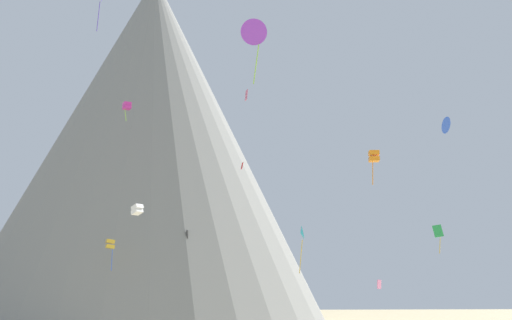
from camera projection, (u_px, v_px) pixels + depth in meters
rock_massif at (160, 162)px, 117.85m from camera, size 65.16×65.16×63.18m
kite_white_low at (137, 210)px, 67.00m from camera, size 1.33×1.34×1.10m
kite_red_mid at (242, 166)px, 71.74m from camera, size 0.24×0.59×0.73m
kite_violet_high at (254, 33)px, 57.79m from camera, size 2.33×0.78×5.85m
kite_orange_mid at (374, 156)px, 65.08m from camera, size 1.12×1.12×3.38m
kite_gold_low at (110, 244)px, 84.60m from camera, size 1.30×1.27×4.00m
kite_blue_mid at (445, 125)px, 67.84m from camera, size 1.82×1.71×1.74m
kite_black_low at (188, 237)px, 91.54m from camera, size 0.70×1.11×3.60m
kite_cyan_low at (302, 234)px, 73.69m from camera, size 0.78×1.63×5.26m
kite_magenta_high at (127, 106)px, 94.05m from camera, size 1.35×1.36×2.71m
kite_green_low at (438, 233)px, 79.35m from camera, size 1.20×0.65×3.50m
kite_pink_low at (379, 284)px, 81.83m from camera, size 0.81×0.82×1.14m
kite_rainbow_high at (246, 95)px, 88.66m from camera, size 0.35×0.92×1.51m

